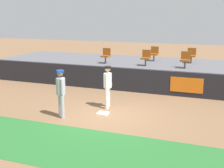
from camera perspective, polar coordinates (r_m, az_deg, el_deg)
ground_plane at (r=11.44m, az=-0.80°, el=-6.19°), size 60.00×60.00×0.00m
grass_foreground_strip at (r=9.06m, az=-7.57°, el=-11.65°), size 18.00×2.80×0.01m
first_base at (r=11.64m, az=-1.76°, el=-5.66°), size 0.40×0.40×0.08m
player_fielder_home at (r=12.24m, az=-0.82°, el=0.01°), size 0.39×0.57×1.75m
player_runner_visitor at (r=11.26m, az=-9.72°, el=-1.17°), size 0.48×0.48×1.80m
field_wall at (r=14.89m, az=4.86°, el=0.66°), size 18.00×0.26×1.17m
bleacher_platform at (r=17.33m, az=7.19°, el=2.28°), size 18.00×4.80×1.11m
seat_back_right at (r=17.46m, az=14.89°, el=5.43°), size 0.46×0.44×0.84m
seat_front_center at (r=16.07m, az=6.47°, el=5.16°), size 0.46×0.44×0.84m
seat_back_center at (r=17.80m, az=8.05°, el=5.88°), size 0.45×0.44×0.84m
seat_front_left at (r=16.79m, az=-1.16°, el=5.58°), size 0.45×0.44×0.84m
seat_front_right at (r=15.70m, az=13.79°, el=4.68°), size 0.48×0.44×0.84m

